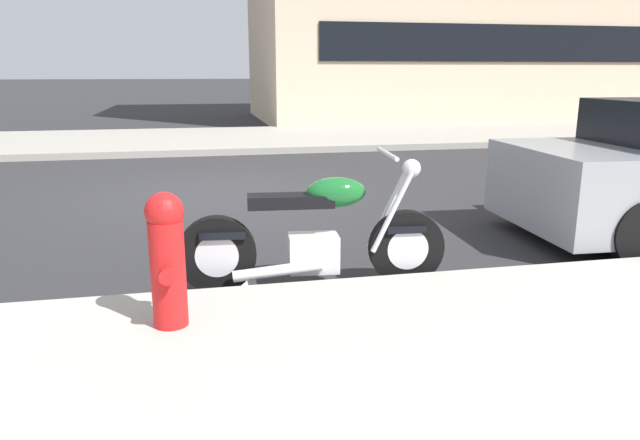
# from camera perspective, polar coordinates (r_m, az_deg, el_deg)

# --- Properties ---
(ground_plane) EXTENTS (260.00, 260.00, 0.00)m
(ground_plane) POSITION_cam_1_polar(r_m,az_deg,el_deg) (8.64, -9.60, 2.40)
(ground_plane) COLOR #28282B
(sidewalk_far_curb) EXTENTS (120.00, 5.00, 0.14)m
(sidewalk_far_curb) POSITION_cam_1_polar(r_m,az_deg,el_deg) (19.51, 27.53, 7.67)
(sidewalk_far_curb) COLOR gray
(sidewalk_far_curb) RESTS_ON ground
(parking_stall_stripe) EXTENTS (0.12, 2.20, 0.01)m
(parking_stall_stripe) POSITION_cam_1_polar(r_m,az_deg,el_deg) (5.29, -7.87, -5.04)
(parking_stall_stripe) COLOR silver
(parking_stall_stripe) RESTS_ON ground
(parked_motorcycle) EXTENTS (2.17, 0.62, 1.11)m
(parked_motorcycle) POSITION_cam_1_polar(r_m,az_deg,el_deg) (4.78, -0.35, -1.69)
(parked_motorcycle) COLOR black
(parked_motorcycle) RESTS_ON ground
(fire_hydrant) EXTENTS (0.24, 0.36, 0.87)m
(fire_hydrant) POSITION_cam_1_polar(r_m,az_deg,el_deg) (3.84, -14.46, -3.38)
(fire_hydrant) COLOR red
(fire_hydrant) RESTS_ON sidewalk_near_curb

